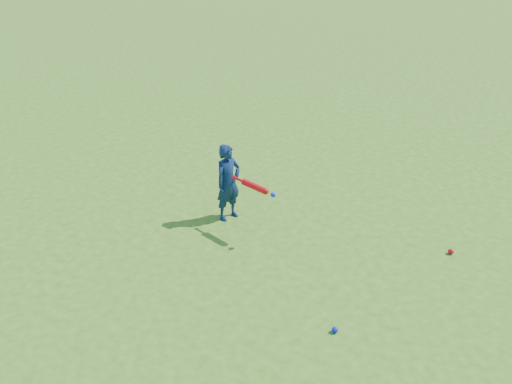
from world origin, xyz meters
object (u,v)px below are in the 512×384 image
child (228,183)px  bat_swing (256,187)px  ground_ball_blue (335,330)px  ground_ball_red (451,251)px

child → bat_swing: size_ratio=1.47×
ground_ball_blue → ground_ball_red: bearing=78.5°
bat_swing → child: bearing=175.4°
child → ground_ball_blue: size_ratio=15.98×
ground_ball_blue → child: bearing=153.5°
child → ground_ball_blue: child is taller
child → ground_ball_red: child is taller
bat_swing → ground_ball_red: bearing=33.3°
child → bat_swing: (0.54, -0.12, 0.14)m
ground_ball_red → ground_ball_blue: ground_ball_red is taller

